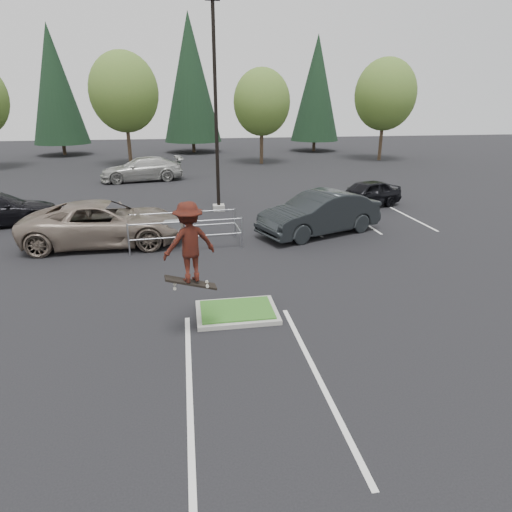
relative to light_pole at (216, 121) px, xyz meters
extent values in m
plane|color=black|center=(-0.50, -12.00, -4.56)|extent=(120.00, 120.00, 0.00)
cube|color=gray|center=(-0.50, -12.00, -4.50)|extent=(2.20, 1.60, 0.12)
cube|color=#22611E|center=(-0.50, -12.00, -4.42)|extent=(1.95, 1.35, 0.05)
cube|color=silver|center=(-5.00, -3.00, -4.56)|extent=(0.12, 5.20, 0.01)
cube|color=silver|center=(-7.70, -3.00, -4.56)|extent=(0.12, 5.20, 0.01)
cube|color=silver|center=(4.00, -3.00, -4.56)|extent=(0.12, 5.20, 0.01)
cube|color=silver|center=(6.70, -3.00, -4.56)|extent=(0.12, 5.20, 0.01)
cube|color=silver|center=(9.40, -3.00, -4.56)|extent=(0.12, 5.20, 0.01)
cube|color=silver|center=(-1.85, -15.00, -4.56)|extent=(0.12, 6.00, 0.01)
cube|color=silver|center=(0.85, -15.00, -4.56)|extent=(0.12, 6.00, 0.01)
cube|color=gray|center=(0.00, 0.00, -4.41)|extent=(0.60, 0.60, 0.30)
cylinder|color=black|center=(0.00, 0.00, 0.44)|extent=(0.18, 0.18, 10.00)
cylinder|color=#38281C|center=(-6.50, 18.50, -2.81)|extent=(0.32, 0.32, 3.50)
ellipsoid|color=#3B6A27|center=(-6.50, 18.50, 1.70)|extent=(5.89, 5.89, 6.77)
sphere|color=#3B6A27|center=(-5.90, 18.20, 0.96)|extent=(3.68, 3.68, 3.68)
sphere|color=#3B6A27|center=(-7.00, 18.90, 1.15)|extent=(4.05, 4.05, 4.05)
cylinder|color=#38281C|center=(5.50, 17.80, -3.04)|extent=(0.32, 0.32, 3.04)
ellipsoid|color=#3B6A27|center=(5.50, 17.80, 0.88)|extent=(5.12, 5.12, 5.89)
sphere|color=#3B6A27|center=(6.10, 17.50, 0.24)|extent=(3.20, 3.20, 3.20)
sphere|color=#3B6A27|center=(5.00, 18.20, 0.40)|extent=(3.52, 3.52, 3.52)
cylinder|color=#38281C|center=(17.50, 18.30, -2.85)|extent=(0.32, 0.32, 3.42)
ellipsoid|color=#3B6A27|center=(17.50, 18.30, 1.56)|extent=(5.76, 5.76, 6.62)
sphere|color=#3B6A27|center=(18.10, 18.00, 0.84)|extent=(3.60, 3.60, 3.60)
sphere|color=#3B6A27|center=(17.00, 18.70, 1.02)|extent=(3.96, 3.96, 3.96)
cylinder|color=#38281C|center=(-14.50, 28.00, -3.96)|extent=(0.36, 0.36, 1.20)
cone|color=black|center=(-14.50, 28.00, 2.54)|extent=(5.72, 5.72, 11.80)
cylinder|color=#38281C|center=(-0.50, 28.50, -3.96)|extent=(0.36, 0.36, 1.20)
cone|color=black|center=(-0.50, 28.50, 3.29)|extent=(6.38, 6.38, 13.30)
cylinder|color=#38281C|center=(13.50, 27.50, -3.96)|extent=(0.36, 0.36, 1.20)
cone|color=black|center=(13.50, 27.50, 2.29)|extent=(5.50, 5.50, 11.30)
cylinder|color=#97999F|center=(-3.92, -6.60, -3.94)|extent=(0.06, 0.06, 1.24)
cylinder|color=#97999F|center=(-4.01, -5.09, -3.94)|extent=(0.06, 0.06, 1.24)
cylinder|color=#97999F|center=(-1.76, -6.47, -3.94)|extent=(0.06, 0.06, 1.24)
cylinder|color=#97999F|center=(-1.85, -4.96, -3.94)|extent=(0.06, 0.06, 1.24)
cylinder|color=#97999F|center=(0.40, -6.34, -3.94)|extent=(0.06, 0.06, 1.24)
cylinder|color=#97999F|center=(0.31, -4.83, -3.94)|extent=(0.06, 0.06, 1.24)
cylinder|color=#97999F|center=(-1.76, -6.47, -3.96)|extent=(4.32, 0.32, 0.05)
cylinder|color=#97999F|center=(-1.76, -6.47, -3.37)|extent=(4.32, 0.32, 0.05)
cylinder|color=#97999F|center=(-1.85, -4.96, -3.96)|extent=(4.32, 0.32, 0.05)
cylinder|color=#97999F|center=(-1.85, -4.96, -3.37)|extent=(4.32, 0.32, 0.05)
cube|color=#97999F|center=(-2.45, -5.75, -3.78)|extent=(0.95, 0.62, 0.52)
cube|color=black|center=(-1.70, -13.00, -3.10)|extent=(1.23, 0.46, 0.41)
cylinder|color=beige|center=(-2.08, -13.13, -3.17)|extent=(0.08, 0.04, 0.08)
cylinder|color=beige|center=(-2.08, -12.87, -3.17)|extent=(0.08, 0.04, 0.08)
cylinder|color=beige|center=(-1.32, -13.13, -3.17)|extent=(0.08, 0.04, 0.08)
cylinder|color=beige|center=(-1.32, -12.87, -3.17)|extent=(0.08, 0.04, 0.08)
imported|color=maroon|center=(-1.70, -13.00, -2.10)|extent=(1.38, 1.05, 1.90)
imported|color=#7B6B5E|center=(-5.00, -5.00, -3.68)|extent=(6.33, 2.94, 1.75)
imported|color=black|center=(4.00, -5.00, -3.65)|extent=(5.87, 3.84, 1.83)
imported|color=black|center=(8.05, -0.50, -3.83)|extent=(4.64, 3.12, 1.47)
imported|color=#AFAFA9|center=(-4.72, 10.00, -3.71)|extent=(6.17, 3.30, 1.70)
camera|label=1|loc=(-1.70, -22.43, 0.94)|focal=30.00mm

